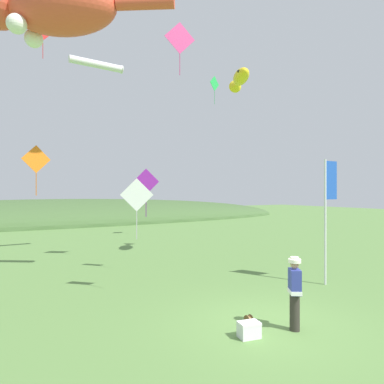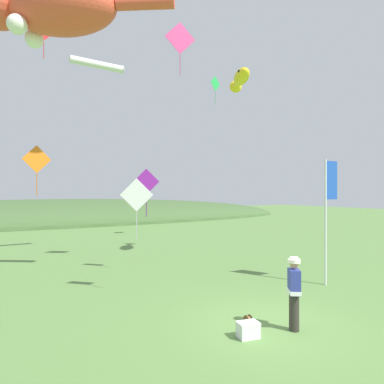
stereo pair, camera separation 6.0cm
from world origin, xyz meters
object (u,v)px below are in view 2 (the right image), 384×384
(picnic_cooler, at_px, (248,330))
(kite_diamond_white, at_px, (137,196))
(kite_diamond_pink, at_px, (180,38))
(kite_diamond_red, at_px, (44,33))
(kite_diamond_green, at_px, (215,84))
(kite_tube_streamer, at_px, (98,65))
(festival_banner_pole, at_px, (328,202))
(kite_fish_windsock, at_px, (240,79))
(kite_giant_cat, at_px, (49,9))
(kite_diamond_orange, at_px, (37,160))
(festival_attendant, at_px, (294,291))
(kite_spool, at_px, (248,319))
(kite_diamond_violet, at_px, (146,182))

(picnic_cooler, distance_m, kite_diamond_white, 5.40)
(picnic_cooler, height_order, kite_diamond_white, kite_diamond_white)
(kite_diamond_pink, height_order, kite_diamond_red, kite_diamond_red)
(kite_diamond_green, bearing_deg, kite_tube_streamer, -165.21)
(festival_banner_pole, bearing_deg, kite_fish_windsock, 90.83)
(kite_giant_cat, height_order, kite_diamond_orange, kite_giant_cat)
(kite_fish_windsock, bearing_deg, picnic_cooler, -126.65)
(kite_fish_windsock, distance_m, kite_tube_streamer, 7.12)
(festival_attendant, height_order, kite_diamond_pink, kite_diamond_pink)
(kite_diamond_green, distance_m, kite_diamond_pink, 8.99)
(kite_diamond_white, xyz_separation_m, kite_diamond_red, (-1.90, 8.02, 8.08))
(kite_diamond_green, distance_m, kite_diamond_red, 10.91)
(kite_tube_streamer, distance_m, kite_diamond_pink, 4.90)
(kite_tube_streamer, relative_size, kite_diamond_pink, 1.20)
(kite_fish_windsock, xyz_separation_m, kite_diamond_orange, (-8.97, 1.69, -4.26))
(kite_fish_windsock, relative_size, kite_diamond_green, 1.29)
(kite_giant_cat, relative_size, kite_diamond_red, 3.54)
(picnic_cooler, bearing_deg, kite_spool, 51.21)
(kite_giant_cat, bearing_deg, kite_diamond_white, -48.34)
(festival_banner_pole, relative_size, kite_giant_cat, 0.72)
(kite_spool, distance_m, kite_giant_cat, 12.24)
(picnic_cooler, distance_m, kite_tube_streamer, 14.52)
(kite_tube_streamer, xyz_separation_m, kite_diamond_pink, (2.38, -4.28, 0.17))
(kite_fish_windsock, height_order, kite_diamond_green, kite_diamond_green)
(kite_diamond_white, bearing_deg, festival_attendant, -63.29)
(kite_diamond_green, height_order, kite_diamond_red, kite_diamond_red)
(kite_diamond_green, relative_size, kite_diamond_violet, 0.98)
(kite_diamond_orange, height_order, kite_diamond_red, kite_diamond_red)
(kite_giant_cat, height_order, kite_diamond_pink, kite_giant_cat)
(festival_banner_pole, distance_m, kite_tube_streamer, 12.64)
(kite_tube_streamer, relative_size, kite_diamond_violet, 1.37)
(kite_fish_windsock, height_order, kite_tube_streamer, kite_tube_streamer)
(kite_diamond_orange, bearing_deg, kite_fish_windsock, -10.65)
(picnic_cooler, distance_m, kite_giant_cat, 12.38)
(kite_diamond_pink, bearing_deg, festival_attendant, -94.38)
(kite_diamond_green, bearing_deg, kite_giant_cat, -150.95)
(kite_tube_streamer, bearing_deg, kite_diamond_pink, -60.87)
(festival_attendant, height_order, kite_diamond_violet, kite_diamond_violet)
(kite_fish_windsock, bearing_deg, festival_attendant, -119.12)
(festival_attendant, height_order, kite_diamond_orange, kite_diamond_orange)
(kite_giant_cat, xyz_separation_m, kite_tube_streamer, (2.76, 4.01, -0.15))
(festival_attendant, relative_size, kite_diamond_green, 0.92)
(kite_giant_cat, relative_size, kite_tube_streamer, 2.33)
(kite_diamond_green, distance_m, kite_diamond_violet, 12.06)
(festival_attendant, bearing_deg, kite_diamond_red, 108.44)
(kite_fish_windsock, height_order, kite_diamond_pink, kite_diamond_pink)
(kite_diamond_orange, relative_size, kite_diamond_white, 1.03)
(kite_fish_windsock, xyz_separation_m, kite_diamond_green, (2.52, 6.00, 1.79))
(festival_banner_pole, xyz_separation_m, kite_giant_cat, (-8.83, 4.80, 6.88))
(kite_spool, bearing_deg, kite_diamond_pink, 78.49)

